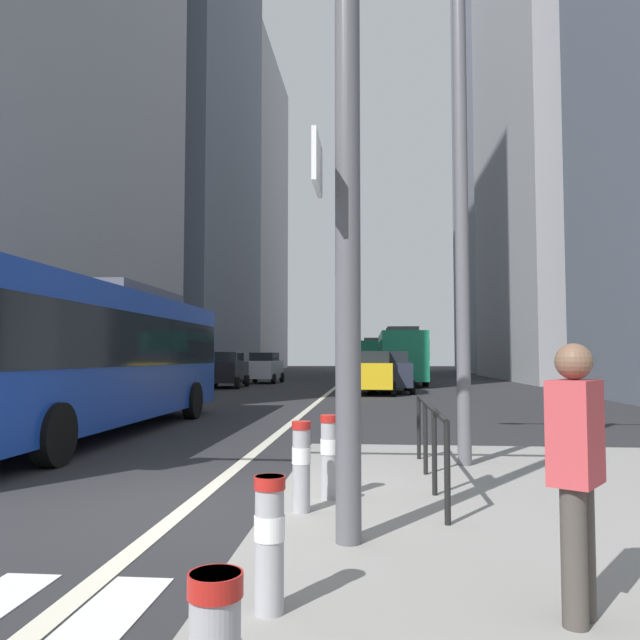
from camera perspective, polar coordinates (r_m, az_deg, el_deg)
name	(u,v)px	position (r m, az deg, el deg)	size (l,w,h in m)	color
ground_plane	(326,395)	(27.30, 0.53, -6.95)	(160.00, 160.00, 0.00)	#28282B
lane_centre_line	(339,385)	(37.26, 1.73, -5.98)	(0.20, 80.00, 0.01)	beige
office_tower_left_mid	(166,72)	(60.24, -13.97, 21.24)	(13.14, 21.12, 53.35)	slate
office_tower_left_far	(236,212)	(83.74, -7.76, 9.86)	(10.29, 25.97, 41.58)	#9E9EA3
office_tower_right_mid	(571,48)	(54.10, 22.13, 22.18)	(11.21, 21.37, 49.63)	#9E9EA3
office_tower_right_far	(508,140)	(73.99, 16.95, 15.60)	(10.23, 16.15, 51.10)	slate
city_bus_blue_oncoming	(91,351)	(14.44, -20.34, -2.68)	(2.71, 11.59, 3.40)	#14389E
city_bus_red_receding	(400,354)	(38.77, 7.40, -3.14)	(2.78, 11.28, 3.40)	#198456
city_bus_red_distant	(373,355)	(60.34, 4.90, -3.22)	(2.84, 11.01, 3.40)	#198456
car_oncoming_mid	(264,368)	(39.92, -5.17, -4.38)	(2.17, 4.11, 1.94)	silver
car_receding_near	(373,372)	(28.07, 4.90, -4.82)	(2.15, 4.23, 1.94)	gold
car_receding_far	(390,372)	(29.39, 6.44, -4.75)	(2.18, 4.17, 1.94)	#232838
car_oncoming_far	(226,369)	(34.31, -8.64, -4.52)	(2.14, 4.16, 1.94)	black
traffic_signal_gantry	(123,92)	(6.24, -17.64, 19.34)	(6.10, 0.65, 6.00)	#515156
street_lamp_post	(460,117)	(9.94, 12.77, 17.74)	(5.50, 0.32, 8.00)	#56565B
bollard_left	(269,536)	(4.05, -4.67, -19.22)	(0.20, 0.20, 0.83)	#99999E
bollard_right	(301,461)	(6.44, -1.73, -12.88)	(0.20, 0.20, 0.91)	#99999E
bollard_back	(329,452)	(7.01, 0.83, -12.06)	(0.20, 0.20, 0.92)	#99999E
pedestrian_railing	(429,426)	(7.89, 10.03, -9.56)	(0.06, 3.78, 0.98)	black
pedestrian_waiting	(576,466)	(4.10, 22.51, -12.34)	(0.41, 0.45, 1.65)	#423D38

